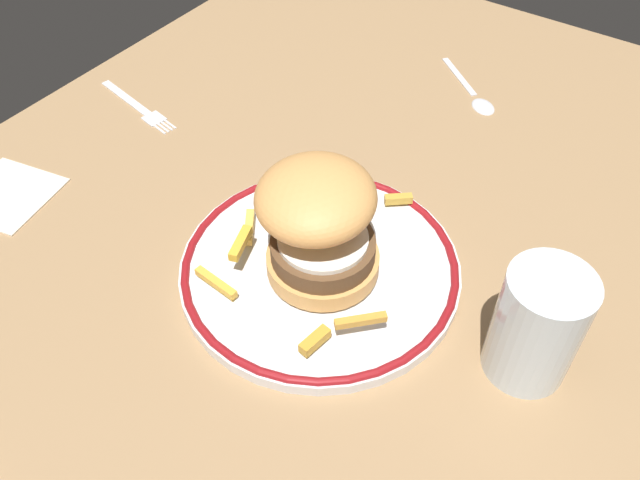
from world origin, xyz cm
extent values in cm
cube|color=#97754E|center=(0.00, 0.00, -2.00)|extent=(123.93, 83.96, 4.00)
cylinder|color=silver|center=(2.63, -2.97, 0.60)|extent=(26.45, 26.45, 1.20)
torus|color=maroon|center=(2.63, -2.97, 1.20)|extent=(26.05, 26.05, 0.80)
cylinder|color=tan|center=(2.19, -3.59, 2.50)|extent=(10.39, 10.39, 1.80)
cylinder|color=brown|center=(2.19, -3.59, 4.35)|extent=(9.50, 9.50, 1.90)
cylinder|color=white|center=(2.19, -3.59, 5.55)|extent=(8.15, 8.15, 0.50)
ellipsoid|color=yellow|center=(2.05, -3.38, 6.22)|extent=(2.60, 2.60, 1.40)
ellipsoid|color=tan|center=(2.63, -2.52, 9.57)|extent=(11.67, 11.38, 5.45)
cube|color=gold|center=(13.90, -4.94, 2.02)|extent=(2.43, 2.71, 0.84)
cube|color=gold|center=(-1.18, 3.25, 3.79)|extent=(4.01, 2.06, 0.88)
cube|color=gold|center=(7.99, 2.02, 2.00)|extent=(1.25, 4.72, 0.81)
cube|color=gold|center=(10.57, -1.52, 2.08)|extent=(3.45, 4.11, 0.96)
cube|color=gold|center=(-5.00, 3.20, 1.97)|extent=(1.19, 4.84, 0.73)
cube|color=#EAB349|center=(2.19, 5.10, 1.99)|extent=(3.99, 3.11, 0.79)
cube|color=gold|center=(9.58, -1.83, 2.02)|extent=(2.01, 4.36, 0.83)
cube|color=gold|center=(8.12, 3.70, 2.04)|extent=(3.16, 1.71, 0.87)
cube|color=gold|center=(-2.07, -10.31, 3.36)|extent=(3.67, 3.62, 0.70)
cube|color=gold|center=(-5.19, -7.81, 2.09)|extent=(3.11, 1.44, 0.99)
cylinder|color=silver|center=(4.02, -22.81, 5.39)|extent=(6.96, 6.96, 10.77)
cylinder|color=silver|center=(4.02, -22.81, 3.07)|extent=(6.41, 6.41, 6.15)
cube|color=silver|center=(12.60, 33.29, 0.18)|extent=(2.92, 10.00, 0.36)
cube|color=silver|center=(11.43, 27.40, 0.18)|extent=(2.62, 2.78, 0.32)
cube|color=silver|center=(11.74, 25.10, 0.18)|extent=(0.72, 2.40, 0.28)
cube|color=silver|center=(11.25, 25.19, 0.18)|extent=(0.72, 2.40, 0.28)
cube|color=silver|center=(10.76, 25.29, 0.18)|extent=(0.72, 2.40, 0.28)
cube|color=silver|center=(10.27, 25.39, 0.18)|extent=(0.72, 2.40, 0.28)
cube|color=silver|center=(40.65, 1.06, 0.20)|extent=(6.29, 7.50, 0.32)
ellipsoid|color=silver|center=(36.24, -4.38, 0.40)|extent=(4.29, 4.43, 0.90)
cube|color=silver|center=(-7.28, 30.73, 0.20)|extent=(10.94, 10.97, 0.40)
camera|label=1|loc=(-30.87, -25.93, 47.69)|focal=36.84mm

